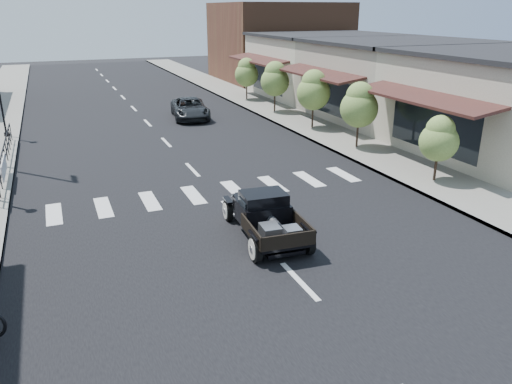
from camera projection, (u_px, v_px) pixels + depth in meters
name	position (u px, v px, depth m)	size (l,w,h in m)	color
ground	(254.00, 235.00, 15.15)	(120.00, 120.00, 0.00)	black
road	(154.00, 130.00, 28.17)	(14.00, 80.00, 0.02)	black
road_markings	(176.00, 153.00, 23.83)	(12.00, 60.00, 0.06)	silver
sidewalk_right	(290.00, 117.00, 31.18)	(3.00, 80.00, 0.15)	gray
storefront_mid	(399.00, 81.00, 31.01)	(10.00, 9.00, 4.50)	#A89D8D
storefront_far	(326.00, 66.00, 38.82)	(10.00, 9.00, 4.50)	beige
far_building_right	(278.00, 42.00, 47.25)	(11.00, 10.00, 7.00)	brown
railing	(5.00, 155.00, 21.00)	(0.08, 10.00, 1.00)	black
banner	(5.00, 173.00, 19.37)	(0.04, 2.20, 0.60)	silver
lamp_post_c	(1.00, 101.00, 25.64)	(0.36, 0.36, 3.71)	black
small_tree_a	(438.00, 150.00, 19.11)	(1.48, 1.48, 2.47)	olive
small_tree_b	(359.00, 116.00, 23.78)	(1.80, 1.80, 3.00)	olive
small_tree_c	(313.00, 100.00, 27.69)	(1.86, 1.86, 3.09)	olive
small_tree_d	(275.00, 87.00, 32.17)	(1.85, 1.85, 3.08)	olive
small_tree_e	(247.00, 79.00, 36.57)	(1.72, 1.72, 2.87)	olive
hotrod_pickup	(265.00, 216.00, 14.78)	(1.88, 4.02, 1.39)	black
second_car	(190.00, 109.00, 31.00)	(2.06, 4.48, 1.24)	black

